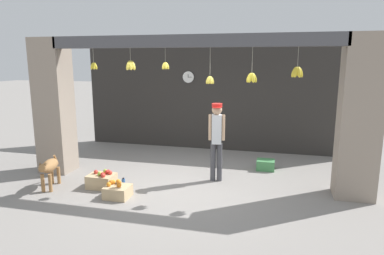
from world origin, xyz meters
The scene contains 12 objects.
ground_plane centered at (0.00, 0.00, 0.00)m, with size 60.00×60.00×0.00m, color gray.
shop_back_wall centered at (0.00, 3.15, 1.51)m, with size 7.66×0.12×3.02m, color #2D2B28.
shop_pillar_left centered at (-3.18, 0.30, 1.51)m, with size 0.70×0.60×3.02m, color gray.
shop_pillar_right centered at (3.18, 0.30, 1.51)m, with size 0.70×0.60×3.02m, color gray.
storefront_awning centered at (0.02, 0.12, 2.86)m, with size 5.76×0.27×0.95m.
dog centered at (-2.64, -0.74, 0.43)m, with size 0.39×0.87×0.64m.
shopkeeper centered at (0.52, 0.51, 0.99)m, with size 0.34×0.28×1.67m.
fruit_crate_oranges centered at (-1.12, -0.84, 0.13)m, with size 0.46×0.40×0.31m.
fruit_crate_apples centered at (-1.66, -0.44, 0.15)m, with size 0.52×0.41×0.35m.
produce_box_green centered at (1.52, 1.53, 0.12)m, with size 0.41×0.35×0.23m, color #42844C.
water_bottle centered at (-1.21, -0.39, 0.10)m, with size 0.07×0.07×0.22m.
wall_clock centered at (-0.76, 3.07, 2.06)m, with size 0.34×0.03×0.34m.
Camera 1 is at (1.72, -6.39, 2.56)m, focal length 32.00 mm.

